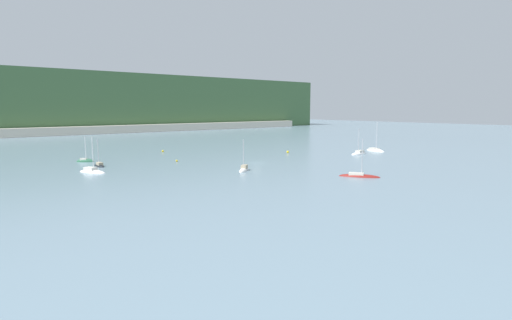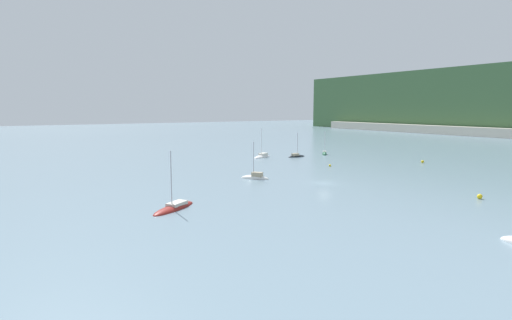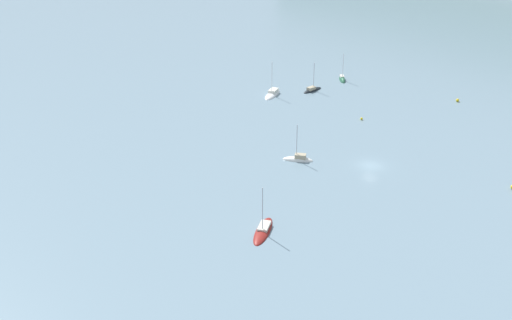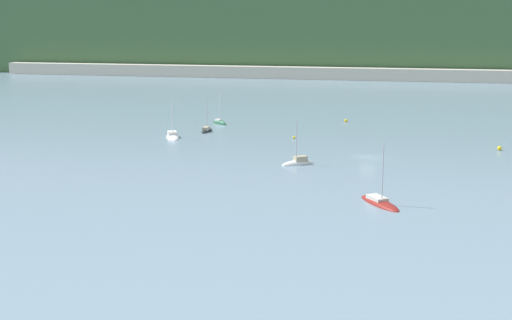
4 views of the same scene
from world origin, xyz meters
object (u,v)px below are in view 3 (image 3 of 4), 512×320
object	(u,v)px
sailboat_4	(263,231)
mooring_buoy_1	(362,119)
sailboat_3	(272,94)
sailboat_6	(298,160)
mooring_buoy_2	(458,100)
sailboat_5	(342,80)
sailboat_0	(312,90)

from	to	relation	value
sailboat_4	mooring_buoy_1	distance (m)	48.08
sailboat_3	mooring_buoy_1	distance (m)	23.16
sailboat_6	mooring_buoy_2	world-z (taller)	sailboat_6
mooring_buoy_1	mooring_buoy_2	size ratio (longest dim) A/B	0.76
mooring_buoy_2	sailboat_4	bearing A→B (deg)	-81.13
mooring_buoy_2	mooring_buoy_1	bearing A→B (deg)	-107.87
sailboat_4	sailboat_6	distance (m)	25.33
sailboat_4	sailboat_5	bearing A→B (deg)	178.39
sailboat_3	sailboat_6	distance (m)	33.47
sailboat_0	mooring_buoy_1	xyz separation A→B (m)	(18.55, -4.61, 0.13)
sailboat_4	sailboat_6	world-z (taller)	sailboat_4
mooring_buoy_2	sailboat_5	bearing A→B (deg)	-162.27
sailboat_6	mooring_buoy_2	bearing A→B (deg)	-132.05
sailboat_3	sailboat_6	size ratio (longest dim) A/B	1.10
sailboat_5	sailboat_6	bearing A→B (deg)	-18.78
sailboat_6	mooring_buoy_1	world-z (taller)	sailboat_6
sailboat_0	mooring_buoy_2	bearing A→B (deg)	-53.93
sailboat_4	sailboat_6	size ratio (longest dim) A/B	1.08
sailboat_6	mooring_buoy_1	xyz separation A→B (m)	(-4.52, 23.18, 0.12)
sailboat_3	mooring_buoy_1	xyz separation A→B (m)	(22.83, 3.88, 0.14)
sailboat_0	mooring_buoy_2	distance (m)	32.23
sailboat_5	sailboat_4	bearing A→B (deg)	-18.31
sailboat_6	mooring_buoy_1	size ratio (longest dim) A/B	14.88
sailboat_6	mooring_buoy_1	bearing A→B (deg)	-117.27
sailboat_3	mooring_buoy_2	size ratio (longest dim) A/B	12.37
sailboat_4	sailboat_5	xyz separation A→B (m)	(-36.96, 59.58, 0.00)
sailboat_0	sailboat_6	world-z (taller)	sailboat_6
sailboat_5	mooring_buoy_2	distance (m)	27.66
mooring_buoy_1	sailboat_4	bearing A→B (deg)	-67.78
sailboat_4	sailboat_5	world-z (taller)	sailboat_4
sailboat_5	sailboat_6	world-z (taller)	sailboat_6
mooring_buoy_2	sailboat_0	bearing A→B (deg)	-144.14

